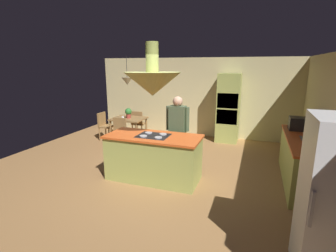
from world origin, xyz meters
The scene contains 18 objects.
ground centered at (0.00, 0.00, 0.00)m, with size 8.16×8.16×0.00m, color #9E7042.
wall_back centered at (0.00, 3.45, 1.27)m, with size 6.80×0.10×2.55m, color beige.
wall_right centered at (3.25, 0.40, 1.27)m, with size 0.10×7.20×2.55m, color beige.
kitchen_island centered at (0.00, -0.20, 0.47)m, with size 1.92×0.87×0.95m.
counter_run_right centered at (2.84, 0.60, 0.47)m, with size 0.73×2.32×0.93m.
oven_tower centered at (1.10, 3.04, 1.04)m, with size 0.66×0.62×2.08m.
dining_table centered at (-1.70, 1.90, 0.65)m, with size 0.96×0.82×0.76m.
person_at_island centered at (0.29, 0.51, 0.95)m, with size 0.53×0.22×1.65m.
range_hood centered at (0.00, -0.20, 1.98)m, with size 1.10×1.10×1.00m.
pendant_light_over_table centered at (-1.70, 1.90, 1.86)m, with size 0.32×0.32×0.82m.
chair_facing_island centered at (-1.70, 1.27, 0.50)m, with size 0.40×0.40×0.87m.
chair_by_back_wall centered at (-1.70, 2.53, 0.50)m, with size 0.40×0.40×0.87m.
chair_at_corner centered at (-2.56, 1.90, 0.50)m, with size 0.40×0.40×0.87m.
potted_plant_on_table centered at (-1.70, 1.89, 0.93)m, with size 0.20×0.20×0.30m.
cup_on_table centered at (-1.78, 1.70, 0.81)m, with size 0.07×0.07×0.09m, color white.
canister_flour centered at (2.84, 0.03, 1.01)m, with size 0.13×0.13×0.15m, color silver.
canister_sugar centered at (2.84, 0.21, 1.04)m, with size 0.13×0.13×0.21m, color #E0B78C.
microwave_on_counter centered at (2.84, 1.28, 1.07)m, with size 0.46×0.36×0.28m, color #232326.
Camera 1 is at (1.92, -4.68, 2.30)m, focal length 26.86 mm.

